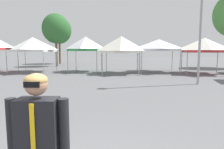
# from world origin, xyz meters

# --- Properties ---
(canopy_tent_far_right) EXTENTS (3.70, 3.70, 3.29)m
(canopy_tent_far_right) POSITION_xyz_m (-9.33, 15.31, 2.61)
(canopy_tent_far_right) COLOR #9E9EA3
(canopy_tent_far_right) RESTS_ON ground
(canopy_tent_left_of_center) EXTENTS (2.92, 2.92, 3.38)m
(canopy_tent_left_of_center) POSITION_xyz_m (-4.58, 16.49, 2.69)
(canopy_tent_left_of_center) COLOR #9E9EA3
(canopy_tent_left_of_center) RESTS_ON ground
(canopy_tent_far_left) EXTENTS (3.33, 3.33, 3.30)m
(canopy_tent_far_left) POSITION_xyz_m (-1.01, 15.38, 2.56)
(canopy_tent_far_left) COLOR #9E9EA3
(canopy_tent_far_left) RESTS_ON ground
(canopy_tent_behind_left) EXTENTS (3.64, 3.64, 3.11)m
(canopy_tent_behind_left) POSITION_xyz_m (2.39, 17.16, 2.55)
(canopy_tent_behind_left) COLOR #9E9EA3
(canopy_tent_behind_left) RESTS_ON ground
(canopy_tent_center) EXTENTS (3.62, 3.62, 3.15)m
(canopy_tent_center) POSITION_xyz_m (6.24, 16.24, 2.51)
(canopy_tent_center) COLOR #9E9EA3
(canopy_tent_center) RESTS_ON ground
(person_foreground) EXTENTS (0.65, 0.29, 1.78)m
(person_foreground) POSITION_xyz_m (-0.46, -0.47, 1.03)
(person_foreground) COLOR #33384C
(person_foreground) RESTS_ON ground
(tree_behind_tents_center) EXTENTS (3.49, 3.49, 6.82)m
(tree_behind_tents_center) POSITION_xyz_m (-10.19, 22.69, 4.89)
(tree_behind_tents_center) COLOR brown
(tree_behind_tents_center) RESTS_ON ground
(tree_behind_tents_left) EXTENTS (3.79, 3.79, 7.31)m
(tree_behind_tents_left) POSITION_xyz_m (-11.84, 27.78, 5.21)
(tree_behind_tents_left) COLOR brown
(tree_behind_tents_left) RESTS_ON ground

